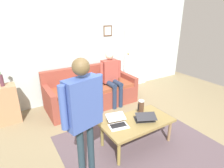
{
  "coord_description": "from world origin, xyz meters",
  "views": [
    {
      "loc": [
        1.78,
        2.08,
        2.08
      ],
      "look_at": [
        0.03,
        -0.75,
        0.8
      ],
      "focal_mm": 29.66,
      "sensor_mm": 36.0,
      "label": 1
    }
  ],
  "objects_px": {
    "interior_door": "(136,52)",
    "laptop_left": "(145,118)",
    "person_seated": "(111,75)",
    "coffee_table": "(137,123)",
    "side_shelf": "(7,104)",
    "laptop_center": "(118,123)",
    "french_press": "(141,106)",
    "flower_vase": "(1,77)",
    "person_standing": "(83,109)",
    "couch": "(91,92)"
  },
  "relations": [
    {
      "from": "interior_door",
      "to": "person_standing",
      "type": "relative_size",
      "value": 1.24
    },
    {
      "from": "laptop_left",
      "to": "person_seated",
      "type": "height_order",
      "value": "person_seated"
    },
    {
      "from": "couch",
      "to": "laptop_left",
      "type": "bearing_deg",
      "value": 93.8
    },
    {
      "from": "person_standing",
      "to": "flower_vase",
      "type": "bearing_deg",
      "value": -70.28
    },
    {
      "from": "flower_vase",
      "to": "coffee_table",
      "type": "bearing_deg",
      "value": 133.14
    },
    {
      "from": "coffee_table",
      "to": "laptop_center",
      "type": "xyz_separation_m",
      "value": [
        0.34,
        -0.06,
        0.09
      ]
    },
    {
      "from": "flower_vase",
      "to": "person_standing",
      "type": "distance_m",
      "value": 2.25
    },
    {
      "from": "coffee_table",
      "to": "person_standing",
      "type": "bearing_deg",
      "value": 12.89
    },
    {
      "from": "coffee_table",
      "to": "laptop_left",
      "type": "distance_m",
      "value": 0.15
    },
    {
      "from": "french_press",
      "to": "flower_vase",
      "type": "xyz_separation_m",
      "value": [
        1.99,
        -1.71,
        0.41
      ]
    },
    {
      "from": "coffee_table",
      "to": "laptop_left",
      "type": "xyz_separation_m",
      "value": [
        -0.11,
        0.06,
        0.09
      ]
    },
    {
      "from": "person_standing",
      "to": "laptop_left",
      "type": "bearing_deg",
      "value": -171.35
    },
    {
      "from": "side_shelf",
      "to": "couch",
      "type": "bearing_deg",
      "value": 175.06
    },
    {
      "from": "flower_vase",
      "to": "person_standing",
      "type": "bearing_deg",
      "value": 109.72
    },
    {
      "from": "interior_door",
      "to": "flower_vase",
      "type": "height_order",
      "value": "interior_door"
    },
    {
      "from": "coffee_table",
      "to": "side_shelf",
      "type": "xyz_separation_m",
      "value": [
        1.77,
        -1.89,
        -0.0
      ]
    },
    {
      "from": "french_press",
      "to": "flower_vase",
      "type": "distance_m",
      "value": 2.65
    },
    {
      "from": "laptop_center",
      "to": "person_standing",
      "type": "distance_m",
      "value": 0.93
    },
    {
      "from": "french_press",
      "to": "flower_vase",
      "type": "height_order",
      "value": "flower_vase"
    },
    {
      "from": "interior_door",
      "to": "laptop_center",
      "type": "relative_size",
      "value": 5.52
    },
    {
      "from": "laptop_left",
      "to": "person_standing",
      "type": "bearing_deg",
      "value": 8.65
    },
    {
      "from": "interior_door",
      "to": "laptop_left",
      "type": "bearing_deg",
      "value": 54.87
    },
    {
      "from": "flower_vase",
      "to": "laptop_left",
      "type": "bearing_deg",
      "value": 133.97
    },
    {
      "from": "french_press",
      "to": "interior_door",
      "type": "bearing_deg",
      "value": -126.16
    },
    {
      "from": "french_press",
      "to": "flower_vase",
      "type": "relative_size",
      "value": 0.56
    },
    {
      "from": "side_shelf",
      "to": "laptop_left",
      "type": "bearing_deg",
      "value": 133.95
    },
    {
      "from": "laptop_left",
      "to": "person_standing",
      "type": "relative_size",
      "value": 0.25
    },
    {
      "from": "coffee_table",
      "to": "french_press",
      "type": "bearing_deg",
      "value": -141.33
    },
    {
      "from": "laptop_center",
      "to": "french_press",
      "type": "xyz_separation_m",
      "value": [
        -0.56,
        -0.11,
        0.08
      ]
    },
    {
      "from": "interior_door",
      "to": "couch",
      "type": "height_order",
      "value": "interior_door"
    },
    {
      "from": "side_shelf",
      "to": "person_seated",
      "type": "distance_m",
      "value": 2.25
    },
    {
      "from": "coffee_table",
      "to": "laptop_center",
      "type": "bearing_deg",
      "value": -10.71
    },
    {
      "from": "coffee_table",
      "to": "person_seated",
      "type": "distance_m",
      "value": 1.6
    },
    {
      "from": "interior_door",
      "to": "laptop_center",
      "type": "distance_m",
      "value": 3.0
    },
    {
      "from": "coffee_table",
      "to": "laptop_left",
      "type": "relative_size",
      "value": 2.87
    },
    {
      "from": "french_press",
      "to": "side_shelf",
      "type": "relative_size",
      "value": 0.33
    },
    {
      "from": "laptop_left",
      "to": "person_seated",
      "type": "distance_m",
      "value": 1.62
    },
    {
      "from": "couch",
      "to": "flower_vase",
      "type": "height_order",
      "value": "flower_vase"
    },
    {
      "from": "laptop_center",
      "to": "french_press",
      "type": "distance_m",
      "value": 0.58
    },
    {
      "from": "interior_door",
      "to": "couch",
      "type": "distance_m",
      "value": 1.91
    },
    {
      "from": "french_press",
      "to": "person_standing",
      "type": "height_order",
      "value": "person_standing"
    },
    {
      "from": "interior_door",
      "to": "couch",
      "type": "bearing_deg",
      "value": 15.25
    },
    {
      "from": "interior_door",
      "to": "french_press",
      "type": "bearing_deg",
      "value": 53.84
    },
    {
      "from": "laptop_center",
      "to": "french_press",
      "type": "relative_size",
      "value": 1.42
    },
    {
      "from": "laptop_center",
      "to": "coffee_table",
      "type": "bearing_deg",
      "value": 169.29
    },
    {
      "from": "flower_vase",
      "to": "person_seated",
      "type": "relative_size",
      "value": 0.36
    },
    {
      "from": "side_shelf",
      "to": "interior_door",
      "type": "bearing_deg",
      "value": -174.82
    },
    {
      "from": "laptop_left",
      "to": "person_standing",
      "type": "height_order",
      "value": "person_standing"
    },
    {
      "from": "laptop_left",
      "to": "french_press",
      "type": "bearing_deg",
      "value": -115.39
    },
    {
      "from": "couch",
      "to": "side_shelf",
      "type": "height_order",
      "value": "couch"
    }
  ]
}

